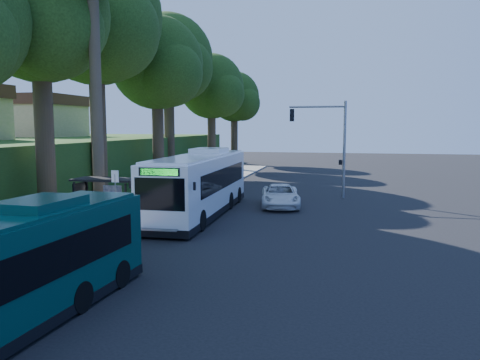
# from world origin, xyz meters

# --- Properties ---
(ground) EXTENTS (140.00, 140.00, 0.00)m
(ground) POSITION_xyz_m (0.00, 0.00, 0.00)
(ground) COLOR black
(ground) RESTS_ON ground
(sidewalk) EXTENTS (4.50, 70.00, 0.12)m
(sidewalk) POSITION_xyz_m (-7.30, 0.00, 0.06)
(sidewalk) COLOR gray
(sidewalk) RESTS_ON ground
(red_curb) EXTENTS (0.25, 30.00, 0.13)m
(red_curb) POSITION_xyz_m (-5.00, -4.00, 0.07)
(red_curb) COLOR maroon
(red_curb) RESTS_ON ground
(grass_verge) EXTENTS (8.00, 70.00, 0.06)m
(grass_verge) POSITION_xyz_m (-13.00, 5.00, 0.03)
(grass_verge) COLOR #234719
(grass_verge) RESTS_ON ground
(bus_shelter) EXTENTS (3.20, 1.51, 2.55)m
(bus_shelter) POSITION_xyz_m (-7.26, -2.86, 1.81)
(bus_shelter) COLOR black
(bus_shelter) RESTS_ON ground
(stop_sign_pole) EXTENTS (0.35, 0.06, 3.17)m
(stop_sign_pole) POSITION_xyz_m (-5.40, -5.00, 2.08)
(stop_sign_pole) COLOR gray
(stop_sign_pole) RESTS_ON ground
(traffic_signal_pole) EXTENTS (4.10, 0.30, 7.00)m
(traffic_signal_pole) POSITION_xyz_m (3.78, 10.00, 4.42)
(traffic_signal_pole) COLOR gray
(traffic_signal_pole) RESTS_ON ground
(hillside_backdrop) EXTENTS (24.00, 60.00, 8.80)m
(hillside_backdrop) POSITION_xyz_m (-26.30, 15.10, 2.44)
(hillside_backdrop) COLOR #234719
(hillside_backdrop) RESTS_ON ground
(tree_0) EXTENTS (8.40, 8.00, 15.70)m
(tree_0) POSITION_xyz_m (-12.40, -0.02, 11.20)
(tree_0) COLOR #382B1E
(tree_0) RESTS_ON ground
(tree_1) EXTENTS (10.50, 10.00, 18.26)m
(tree_1) POSITION_xyz_m (-13.37, 7.98, 12.73)
(tree_1) COLOR #382B1E
(tree_1) RESTS_ON ground
(tree_2) EXTENTS (8.82, 8.40, 15.12)m
(tree_2) POSITION_xyz_m (-11.89, 15.98, 10.48)
(tree_2) COLOR #382B1E
(tree_2) RESTS_ON ground
(tree_3) EXTENTS (10.08, 9.60, 17.28)m
(tree_3) POSITION_xyz_m (-13.88, 23.98, 11.98)
(tree_3) COLOR #382B1E
(tree_3) RESTS_ON ground
(tree_4) EXTENTS (8.40, 8.00, 14.14)m
(tree_4) POSITION_xyz_m (-11.40, 31.98, 9.73)
(tree_4) COLOR #382B1E
(tree_4) RESTS_ON ground
(tree_5) EXTENTS (7.35, 7.00, 12.86)m
(tree_5) POSITION_xyz_m (-10.41, 39.99, 8.96)
(tree_5) COLOR #382B1E
(tree_5) RESTS_ON ground
(white_bus) EXTENTS (2.99, 12.90, 3.83)m
(white_bus) POSITION_xyz_m (-3.39, 1.57, 1.87)
(white_bus) COLOR white
(white_bus) RESTS_ON ground
(pickup) EXTENTS (3.18, 5.46, 1.43)m
(pickup) POSITION_xyz_m (0.83, 5.32, 0.71)
(pickup) COLOR white
(pickup) RESTS_ON ground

